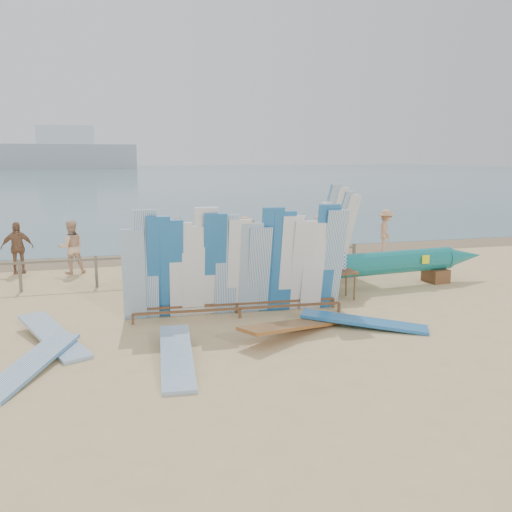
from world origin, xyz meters
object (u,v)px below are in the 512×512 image
object	(u,v)px
beachgoer_extra_0	(386,231)
beachgoer_9	(319,238)
beachgoer_2	(71,247)
beachgoer_10	(302,238)
beachgoer_4	(206,243)
beach_chair_left	(170,266)
beachgoer_7	(267,237)
flat_board_e	(31,371)
main_surfboard_rack	(238,267)
flat_board_d	(363,327)
beachgoer_5	(179,242)
outrigger_canoe	(379,265)
beachgoer_6	(245,241)
beachgoer_extra_1	(17,248)
flat_board_a	(53,343)
side_surfboard_rack	(333,238)
flat_board_b	(177,363)
stroller	(228,259)
beachgoer_8	(250,245)
beach_chair_right	(231,265)
vendor_table	(337,284)

from	to	relation	value
beachgoer_extra_0	beachgoer_9	world-z (taller)	beachgoer_extra_0
beachgoer_9	beachgoer_2	bearing A→B (deg)	83.89
beachgoer_extra_0	beachgoer_10	bearing A→B (deg)	123.83
beachgoer_4	beach_chair_left	bearing A→B (deg)	147.15
beachgoer_7	flat_board_e	bearing A→B (deg)	-17.95
main_surfboard_rack	flat_board_d	xyz separation A→B (m)	(2.38, -1.60, -1.16)
beach_chair_left	beachgoer_5	size ratio (longest dim) A/B	0.56
outrigger_canoe	beachgoer_extra_0	xyz separation A→B (m)	(3.10, 5.20, 0.18)
main_surfboard_rack	beachgoer_6	bearing A→B (deg)	78.06
beachgoer_2	beachgoer_extra_1	xyz separation A→B (m)	(-1.65, 0.49, -0.02)
beachgoer_5	flat_board_a	bearing A→B (deg)	85.16
side_surfboard_rack	flat_board_b	xyz separation A→B (m)	(-5.36, -5.33, -1.30)
beachgoer_extra_1	beachgoer_4	xyz separation A→B (m)	(5.83, -1.20, 0.06)
beachgoer_5	beachgoer_2	world-z (taller)	beachgoer_2
main_surfboard_rack	beachgoer_4	size ratio (longest dim) A/B	2.91
side_surfboard_rack	beachgoer_2	distance (m)	8.20
stroller	beachgoer_7	size ratio (longest dim) A/B	0.62
main_surfboard_rack	side_surfboard_rack	bearing A→B (deg)	41.84
beachgoer_extra_1	beach_chair_left	bearing A→B (deg)	-31.31
beachgoer_9	beachgoer_8	distance (m)	3.05
outrigger_canoe	beach_chair_right	xyz separation A→B (m)	(-3.58, 2.99, -0.38)
beach_chair_left	beachgoer_10	distance (m)	4.86
flat_board_b	flat_board_a	xyz separation A→B (m)	(-2.21, 1.78, 0.00)
vendor_table	beach_chair_left	bearing A→B (deg)	130.99
side_surfboard_rack	flat_board_a	world-z (taller)	side_surfboard_rack
side_surfboard_rack	beachgoer_10	size ratio (longest dim) A/B	1.75
side_surfboard_rack	beachgoer_8	world-z (taller)	side_surfboard_rack
beachgoer_extra_1	flat_board_e	bearing A→B (deg)	-93.46
beach_chair_left	beachgoer_extra_1	size ratio (longest dim) A/B	0.57
beachgoer_6	beachgoer_10	xyz separation A→B (m)	(2.07, 0.01, -0.01)
main_surfboard_rack	beachgoer_extra_0	xyz separation A→B (m)	(7.58, 6.78, -0.32)
flat_board_d	beachgoer_10	xyz separation A→B (m)	(1.38, 7.45, 0.83)
outrigger_canoe	beachgoer_7	world-z (taller)	beachgoer_7
side_surfboard_rack	flat_board_d	bearing A→B (deg)	-144.94
side_surfboard_rack	beach_chair_right	bearing A→B (deg)	106.01
flat_board_e	beachgoer_8	size ratio (longest dim) A/B	1.59
outrigger_canoe	beachgoer_9	world-z (taller)	beachgoer_9
side_surfboard_rack	beachgoer_8	size ratio (longest dim) A/B	1.72
outrigger_canoe	flat_board_e	distance (m)	9.56
flat_board_b	flat_board_d	bearing A→B (deg)	18.93
main_surfboard_rack	flat_board_e	world-z (taller)	main_surfboard_rack
vendor_table	beachgoer_9	xyz separation A→B (m)	(1.65, 5.19, 0.41)
stroller	beachgoer_7	bearing A→B (deg)	21.29
flat_board_d	stroller	xyz separation A→B (m)	(-1.57, 6.26, 0.46)
flat_board_d	beachgoer_2	xyz separation A→B (m)	(-6.32, 7.62, 0.84)
vendor_table	flat_board_b	bearing A→B (deg)	-145.55
beachgoer_extra_0	main_surfboard_rack	bearing A→B (deg)	151.98
side_surfboard_rack	stroller	size ratio (longest dim) A/B	2.56
flat_board_a	beachgoer_9	bearing A→B (deg)	15.20
beach_chair_left	beachgoer_6	distance (m)	2.88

